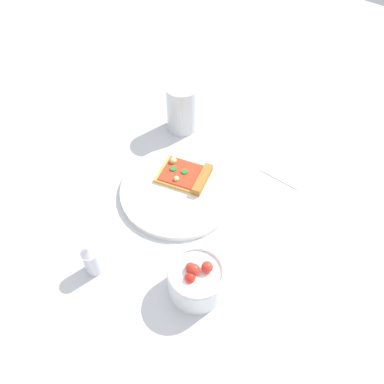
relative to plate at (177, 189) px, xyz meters
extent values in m
plane|color=silver|center=(0.00, 0.00, -0.01)|extent=(2.40, 2.40, 0.00)
cylinder|color=white|center=(0.00, 0.00, 0.00)|extent=(0.27, 0.27, 0.01)
cube|color=gold|center=(0.01, -0.04, 0.01)|extent=(0.14, 0.12, 0.01)
cube|color=#A36B2D|center=(-0.03, -0.05, 0.02)|extent=(0.05, 0.09, 0.02)
cube|color=red|center=(0.01, -0.04, 0.02)|extent=(0.12, 0.10, 0.00)
cylinder|color=#2D722D|center=(0.04, -0.03, 0.02)|extent=(0.02, 0.02, 0.00)
sphere|color=#F2D87F|center=(0.05, -0.05, 0.02)|extent=(0.02, 0.02, 0.02)
sphere|color=#F2D87F|center=(0.01, -0.01, 0.02)|extent=(0.01, 0.01, 0.01)
cylinder|color=#2D722D|center=(0.01, -0.04, 0.02)|extent=(0.02, 0.02, 0.00)
cylinder|color=white|center=(-0.19, 0.16, 0.03)|extent=(0.11, 0.11, 0.06)
torus|color=white|center=(-0.19, 0.16, 0.06)|extent=(0.11, 0.11, 0.01)
sphere|color=red|center=(-0.19, 0.18, 0.06)|extent=(0.02, 0.02, 0.02)
sphere|color=red|center=(-0.20, 0.14, 0.07)|extent=(0.02, 0.02, 0.02)
sphere|color=red|center=(-0.18, 0.16, 0.07)|extent=(0.02, 0.02, 0.02)
sphere|color=red|center=(-0.17, 0.16, 0.06)|extent=(0.02, 0.02, 0.02)
cylinder|color=silver|center=(0.14, -0.18, 0.06)|extent=(0.08, 0.08, 0.13)
cylinder|color=black|center=(0.14, -0.18, 0.04)|extent=(0.07, 0.07, 0.08)
cube|color=white|center=(0.12, -0.17, 0.07)|extent=(0.03, 0.03, 0.02)
cube|color=white|center=(0.15, -0.19, 0.07)|extent=(0.02, 0.02, 0.02)
cube|color=silver|center=(-0.16, -0.24, -0.01)|extent=(0.10, 0.13, 0.00)
cylinder|color=silver|center=(0.00, 0.26, 0.03)|extent=(0.03, 0.03, 0.06)
cone|color=silver|center=(0.00, 0.26, 0.06)|extent=(0.03, 0.03, 0.01)
camera|label=1|loc=(-0.39, 0.42, 0.69)|focal=35.95mm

